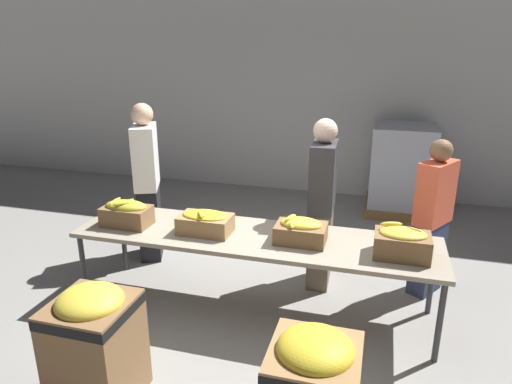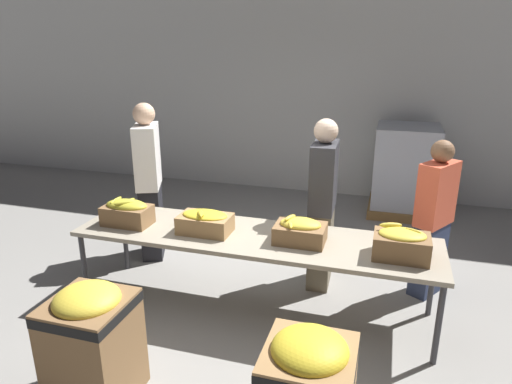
# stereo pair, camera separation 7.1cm
# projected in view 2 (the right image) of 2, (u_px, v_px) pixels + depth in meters

# --- Properties ---
(ground_plane) EXTENTS (30.00, 30.00, 0.00)m
(ground_plane) POSITION_uv_depth(u_px,v_px,m) (254.00, 307.00, 4.35)
(ground_plane) COLOR gray
(wall_back) EXTENTS (16.00, 0.08, 4.00)m
(wall_back) POSITION_uv_depth(u_px,v_px,m) (323.00, 69.00, 7.08)
(wall_back) COLOR silver
(wall_back) RESTS_ON ground_plane
(sorting_table) EXTENTS (3.29, 0.82, 0.75)m
(sorting_table) POSITION_uv_depth(u_px,v_px,m) (254.00, 240.00, 4.13)
(sorting_table) COLOR #9E937F
(sorting_table) RESTS_ON ground_plane
(banana_box_0) EXTENTS (0.45, 0.27, 0.26)m
(banana_box_0) POSITION_uv_depth(u_px,v_px,m) (127.00, 212.00, 4.32)
(banana_box_0) COLOR olive
(banana_box_0) RESTS_ON sorting_table
(banana_box_1) EXTENTS (0.48, 0.30, 0.23)m
(banana_box_1) POSITION_uv_depth(u_px,v_px,m) (205.00, 222.00, 4.15)
(banana_box_1) COLOR #A37A4C
(banana_box_1) RESTS_ON sorting_table
(banana_box_2) EXTENTS (0.44, 0.32, 0.24)m
(banana_box_2) POSITION_uv_depth(u_px,v_px,m) (300.00, 231.00, 3.94)
(banana_box_2) COLOR olive
(banana_box_2) RESTS_ON sorting_table
(banana_box_3) EXTENTS (0.44, 0.30, 0.27)m
(banana_box_3) POSITION_uv_depth(u_px,v_px,m) (401.00, 244.00, 3.65)
(banana_box_3) COLOR olive
(banana_box_3) RESTS_ON sorting_table
(volunteer_0) EXTENTS (0.25, 0.47, 1.73)m
(volunteer_0) POSITION_uv_depth(u_px,v_px,m) (322.00, 206.00, 4.52)
(volunteer_0) COLOR #6B604C
(volunteer_0) RESTS_ON ground_plane
(volunteer_1) EXTENTS (0.40, 0.53, 1.79)m
(volunteer_1) POSITION_uv_depth(u_px,v_px,m) (149.00, 183.00, 5.15)
(volunteer_1) COLOR black
(volunteer_1) RESTS_ON ground_plane
(volunteer_2) EXTENTS (0.40, 0.47, 1.56)m
(volunteer_2) POSITION_uv_depth(u_px,v_px,m) (433.00, 221.00, 4.38)
(volunteer_2) COLOR #2D3856
(volunteer_2) RESTS_ON ground_plane
(donation_bin_0) EXTENTS (0.53, 0.53, 0.88)m
(donation_bin_0) POSITION_uv_depth(u_px,v_px,m) (92.00, 341.00, 3.12)
(donation_bin_0) COLOR olive
(donation_bin_0) RESTS_ON ground_plane
(pallet_stack_0) EXTENTS (0.94, 0.94, 1.28)m
(pallet_stack_0) POSITION_uv_depth(u_px,v_px,m) (405.00, 171.00, 6.57)
(pallet_stack_0) COLOR olive
(pallet_stack_0) RESTS_ON ground_plane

